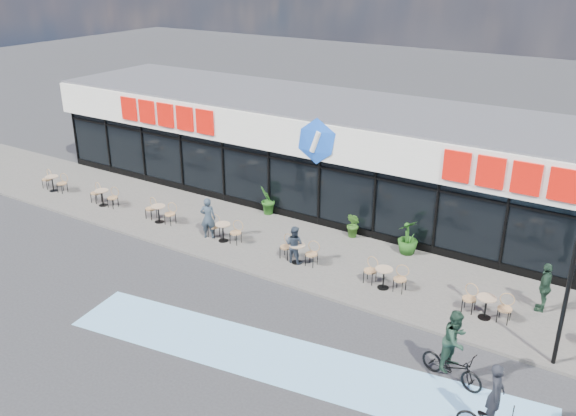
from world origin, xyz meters
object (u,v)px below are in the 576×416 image
at_px(potted_plant_left, 267,200).
at_px(bistro_set_0, 54,181).
at_px(patron_right, 294,244).
at_px(pedestrian_a, 545,287).
at_px(cyclist_b, 454,354).
at_px(potted_plant_mid, 353,225).
at_px(potted_plant_right, 408,237).
at_px(cyclist_a, 493,413).
at_px(patron_left, 208,218).
at_px(lamp_post, 573,265).

bearing_deg(potted_plant_left, bistro_set_0, -163.47).
bearing_deg(bistro_set_0, patron_right, -0.42).
relative_size(bistro_set_0, pedestrian_a, 0.93).
height_order(bistro_set_0, cyclist_b, cyclist_b).
bearing_deg(bistro_set_0, cyclist_b, -9.63).
xyz_separation_m(bistro_set_0, cyclist_b, (20.75, -3.52, 0.30)).
distance_m(potted_plant_mid, pedestrian_a, 7.72).
xyz_separation_m(bistro_set_0, patron_right, (13.65, -0.10, 0.26)).
distance_m(bistro_set_0, potted_plant_mid, 14.83).
height_order(potted_plant_right, cyclist_a, cyclist_a).
bearing_deg(potted_plant_left, patron_right, -43.45).
relative_size(bistro_set_0, potted_plant_right, 1.14).
bearing_deg(patron_left, cyclist_a, 134.15).
relative_size(bistro_set_0, patron_right, 1.07).
xyz_separation_m(bistro_set_0, cyclist_a, (22.20, -5.00, 0.12)).
height_order(bistro_set_0, cyclist_a, cyclist_a).
relative_size(patron_left, cyclist_a, 0.84).
bearing_deg(lamp_post, potted_plant_mid, 152.83).
relative_size(bistro_set_0, patron_left, 0.90).
distance_m(bistro_set_0, cyclist_b, 21.05).
xyz_separation_m(lamp_post, bistro_set_0, (-22.95, 1.35, -2.63)).
xyz_separation_m(lamp_post, potted_plant_right, (-6.05, 4.16, -2.41)).
height_order(pedestrian_a, cyclist_b, cyclist_b).
relative_size(potted_plant_right, cyclist_a, 0.67).
xyz_separation_m(potted_plant_right, patron_right, (-3.25, -2.92, 0.04)).
relative_size(potted_plant_mid, potted_plant_right, 0.79).
height_order(potted_plant_mid, patron_left, patron_left).
bearing_deg(pedestrian_a, cyclist_a, -2.21).
relative_size(bistro_set_0, potted_plant_mid, 1.44).
distance_m(potted_plant_left, pedestrian_a, 11.88).
distance_m(lamp_post, potted_plant_right, 7.73).
xyz_separation_m(patron_left, cyclist_b, (11.10, -3.37, -0.10)).
bearing_deg(patron_right, lamp_post, 168.87).
bearing_deg(potted_plant_left, potted_plant_right, -2.14).
height_order(bistro_set_0, pedestrian_a, pedestrian_a).
distance_m(patron_left, pedestrian_a, 12.51).
distance_m(potted_plant_mid, patron_left, 5.80).
relative_size(patron_left, cyclist_b, 0.79).
height_order(bistro_set_0, potted_plant_mid, potted_plant_mid).
height_order(cyclist_a, cyclist_b, cyclist_b).
xyz_separation_m(lamp_post, potted_plant_left, (-12.63, 4.41, -2.42)).
xyz_separation_m(bistro_set_0, potted_plant_mid, (14.53, 2.97, 0.08)).
height_order(pedestrian_a, cyclist_a, cyclist_a).
relative_size(lamp_post, patron_left, 3.05).
bearing_deg(bistro_set_0, lamp_post, -3.36).
relative_size(pedestrian_a, cyclist_b, 0.77).
distance_m(potted_plant_left, cyclist_b, 12.34).
bearing_deg(potted_plant_left, cyclist_b, -32.24).
bearing_deg(potted_plant_mid, pedestrian_a, -12.14).
height_order(patron_left, cyclist_b, cyclist_b).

